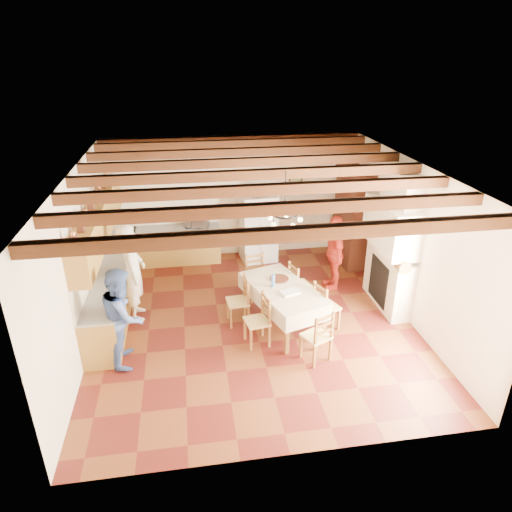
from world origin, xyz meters
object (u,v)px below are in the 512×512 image
Objects in this scene: microwave at (197,221)px; hutch at (352,217)px; person_woman_blue at (123,316)px; chair_end_near at (316,335)px; chair_end_far at (257,278)px; refrigerator at (258,228)px; chair_left_near at (257,320)px; person_woman_red at (334,252)px; chair_right_far at (300,284)px; chair_right_near at (327,306)px; person_man at (133,272)px; chair_left_far at (238,301)px; dining_table at (283,291)px.

hutch is at bearing 1.11° from microwave.
hutch reaches higher than person_woman_blue.
chair_end_near is 1.00× the size of chair_end_far.
chair_left_near is (-0.60, -3.54, -0.36)m from refrigerator.
microwave is (-1.78, 4.28, 0.57)m from chair_end_near.
person_woman_blue reaches higher than person_woman_red.
chair_right_near is at bearing -178.05° from chair_right_far.
person_woman_red is (0.62, 1.55, 0.35)m from chair_right_near.
person_man is at bearing 54.00° from chair_right_near.
chair_end_near is at bearing -125.24° from person_man.
chair_right_far is at bearing 104.14° from chair_left_far.
person_woman_red is (2.24, 1.11, 0.35)m from chair_left_far.
chair_end_near is 0.56× the size of person_woman_blue.
person_woman_blue is (-2.50, -1.71, 0.38)m from chair_end_far.
chair_right_far is at bearing 51.91° from dining_table.
dining_table is at bearing -85.30° from chair_end_far.
microwave is at bearing -32.86° from person_man.
chair_end_near is at bearing 36.90° from chair_left_far.
refrigerator is 3.01m from dining_table.
refrigerator is at bearing -55.01° from person_man.
chair_end_far is (-0.65, 2.21, 0.00)m from chair_end_near.
chair_left_far is 0.58× the size of person_woman_red.
chair_left_far reaches higher than dining_table.
chair_end_near is 2.31m from chair_end_far.
chair_end_near is (0.92, -0.60, 0.00)m from chair_left_near.
microwave is at bearing 168.64° from refrigerator.
hutch is 1.19× the size of person_man.
microwave is at bearing -118.38° from person_woman_red.
person_woman_blue is (-3.32, -1.28, 0.38)m from chair_right_far.
dining_table is at bearing 126.15° from chair_right_far.
chair_left_far is 3.07m from microwave.
chair_end_far is (-0.31, 1.09, -0.25)m from dining_table.
hutch is 3.19m from chair_right_near.
hutch is 2.41× the size of chair_end_far.
chair_end_far is at bearing -50.63° from microwave.
chair_right_far is (1.08, 1.18, 0.00)m from chair_left_near.
refrigerator is 1.00× the size of person_woman_red.
person_woman_red is at bearing -86.36° from person_man.
microwave is at bearing -21.44° from person_woman_blue.
person_woman_blue is (-2.81, -0.63, 0.13)m from dining_table.
hutch is 3.72m from microwave.
chair_left_near is 1.60m from chair_right_far.
person_man reaches higher than microwave.
person_woman_blue reaches higher than chair_right_near.
refrigerator is at bearing 89.45° from dining_table.
person_woman_blue is (-3.61, -0.40, 0.38)m from chair_right_near.
dining_table is at bearing 71.68° from chair_left_far.
person_woman_blue is at bearing -97.37° from chair_left_near.
person_woman_red reaches higher than chair_left_near.
person_woman_blue is at bearing -150.16° from hutch.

